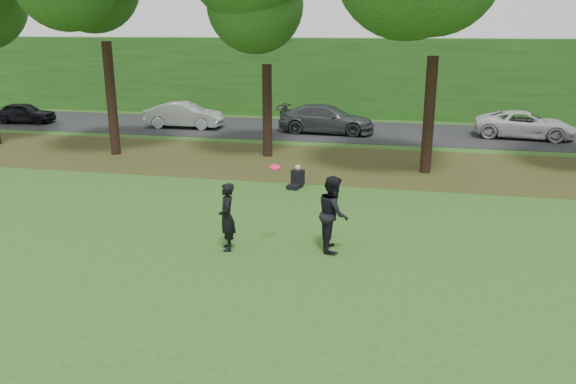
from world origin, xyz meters
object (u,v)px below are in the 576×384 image
object	(u,v)px
player_right	(333,213)
seated_person	(297,179)
player_left	(227,217)
frisbee	(275,167)

from	to	relation	value
player_right	seated_person	size ratio (longest dim) A/B	2.42
player_left	seated_person	bearing A→B (deg)	154.03
frisbee	seated_person	bearing A→B (deg)	95.75
player_right	seated_person	world-z (taller)	player_right
seated_person	player_left	bearing A→B (deg)	-80.86
player_left	frisbee	size ratio (longest dim) A/B	5.06
player_right	seated_person	bearing A→B (deg)	9.06
player_right	frisbee	world-z (taller)	frisbee
player_left	player_right	xyz separation A→B (m)	(2.72, 0.60, 0.09)
frisbee	seated_person	distance (m)	6.33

